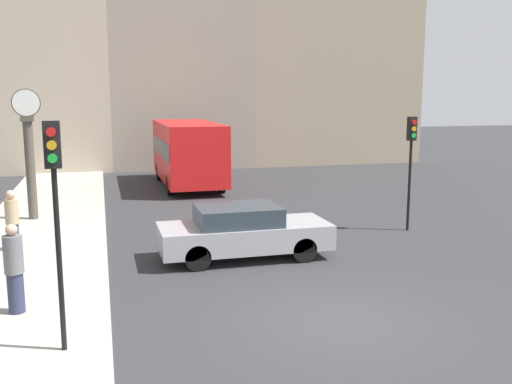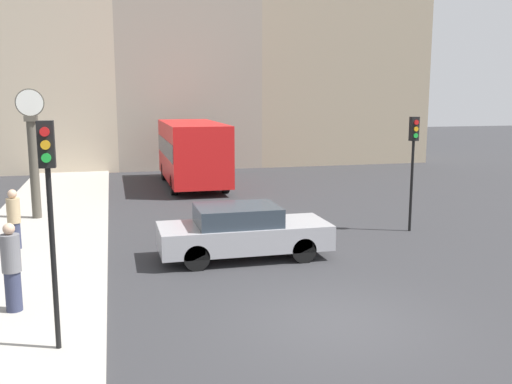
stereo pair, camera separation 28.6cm
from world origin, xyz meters
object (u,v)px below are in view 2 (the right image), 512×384
street_clock (33,155)px  pedestrian_tan_coat (14,219)px  sedan_car (243,231)px  traffic_light_near (49,189)px  pedestrian_grey_jacket (12,267)px  bus_distant (192,150)px  traffic_light_far (413,150)px

street_clock → pedestrian_tan_coat: size_ratio=2.65×
sedan_car → traffic_light_near: (-4.36, -4.92, 2.14)m
sedan_car → pedestrian_grey_jacket: (-5.37, -2.90, 0.27)m
bus_distant → traffic_light_far: 12.33m
traffic_light_near → pedestrian_tan_coat: 7.47m
traffic_light_near → traffic_light_far: bearing=32.6°
traffic_light_far → pedestrian_grey_jacket: (-11.35, -4.58, -1.64)m
bus_distant → traffic_light_far: traffic_light_far is taller
bus_distant → pedestrian_grey_jacket: 16.59m
bus_distant → pedestrian_grey_jacket: bearing=-110.4°
bus_distant → pedestrian_tan_coat: (-6.48, -10.55, -0.78)m
sedan_car → pedestrian_tan_coat: bearing=161.1°
bus_distant → street_clock: (-6.40, -6.36, 0.59)m
traffic_light_far → street_clock: 12.83m
sedan_car → traffic_light_far: size_ratio=1.24×
pedestrian_tan_coat → street_clock: bearing=88.9°
sedan_car → bus_distant: 12.68m
pedestrian_tan_coat → traffic_light_far: bearing=-1.9°
traffic_light_far → pedestrian_tan_coat: 12.19m
pedestrian_grey_jacket → traffic_light_far: bearing=22.0°
sedan_car → traffic_light_near: 6.92m
street_clock → pedestrian_tan_coat: street_clock is taller
pedestrian_tan_coat → sedan_car: bearing=-18.9°
traffic_light_near → street_clock: (-1.63, 11.20, -0.55)m
sedan_car → street_clock: bearing=133.7°
sedan_car → traffic_light_far: traffic_light_far is taller
traffic_light_near → pedestrian_grey_jacket: size_ratio=2.15×
bus_distant → pedestrian_tan_coat: bearing=-121.6°
street_clock → bus_distant: bearing=44.8°
traffic_light_near → pedestrian_tan_coat: bearing=103.7°
traffic_light_far → pedestrian_grey_jacket: 12.35m
traffic_light_far → pedestrian_grey_jacket: bearing=-158.0°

